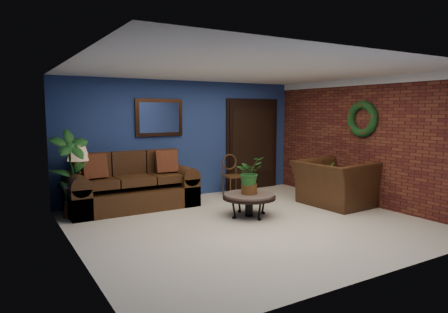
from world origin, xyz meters
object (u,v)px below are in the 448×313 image
table_lamp (79,159)px  side_chair (232,172)px  armchair (334,183)px  sofa (131,189)px  coffee_table (249,197)px  end_table (80,190)px

table_lamp → side_chair: size_ratio=0.72×
armchair → side_chair: bearing=29.9°
side_chair → armchair: bearing=-55.2°
sofa → side_chair: sofa is taller
coffee_table → end_table: end_table is taller
side_chair → table_lamp: bearing=-176.2°
end_table → armchair: size_ratio=0.47×
coffee_table → end_table: bearing=146.7°
armchair → table_lamp: bearing=65.4°
coffee_table → side_chair: (0.72, 1.73, 0.16)m
sofa → end_table: sofa is taller
end_table → armchair: 4.81m
side_chair → coffee_table: bearing=-109.9°
sofa → side_chair: 2.31m
sofa → coffee_table: 2.33m
coffee_table → table_lamp: 3.10m
sofa → end_table: bearing=-177.6°
armchair → end_table: bearing=65.4°
sofa → armchair: bearing=-28.2°
table_lamp → armchair: table_lamp is taller
end_table → coffee_table: bearing=-33.3°
coffee_table → armchair: bearing=-5.1°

